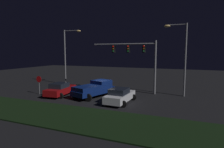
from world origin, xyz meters
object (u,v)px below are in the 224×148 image
object	(u,v)px
pickup_truck	(95,88)
stop_sign	(39,82)
traffic_signal_gantry	(136,54)
car_sedan_far	(120,96)
street_lamp_left	(68,50)
car_sedan	(60,89)
street_lamp_right	(181,51)

from	to	relation	value
pickup_truck	stop_sign	xyz separation A→B (m)	(-6.85, -1.54, 0.56)
pickup_truck	traffic_signal_gantry	world-z (taller)	traffic_signal_gantry
stop_sign	car_sedan_far	bearing A→B (deg)	-0.01
car_sedan_far	street_lamp_left	distance (m)	14.29
pickup_truck	street_lamp_left	xyz separation A→B (m)	(-7.75, 5.85, 4.35)
car_sedan	stop_sign	xyz separation A→B (m)	(-2.77, -0.44, 0.82)
pickup_truck	street_lamp_left	world-z (taller)	street_lamp_left
car_sedan	street_lamp_left	distance (m)	9.10
car_sedan_far	street_lamp_left	size ratio (longest dim) A/B	0.53
traffic_signal_gantry	street_lamp_right	bearing A→B (deg)	0.96
stop_sign	car_sedan	bearing A→B (deg)	9.06
pickup_truck	stop_sign	bearing A→B (deg)	119.49
pickup_truck	car_sedan	distance (m)	4.23
car_sedan	street_lamp_right	world-z (taller)	street_lamp_right
pickup_truck	traffic_signal_gantry	size ratio (longest dim) A/B	0.69
street_lamp_left	stop_sign	xyz separation A→B (m)	(0.90, -7.39, -3.78)
pickup_truck	street_lamp_right	world-z (taller)	street_lamp_right
car_sedan	stop_sign	size ratio (longest dim) A/B	2.05
pickup_truck	street_lamp_left	distance (m)	10.64
car_sedan_far	street_lamp_right	bearing A→B (deg)	-41.91
car_sedan_far	street_lamp_right	world-z (taller)	street_lamp_right
street_lamp_left	street_lamp_right	distance (m)	16.76
street_lamp_right	stop_sign	size ratio (longest dim) A/B	3.74
car_sedan_far	street_lamp_right	distance (m)	8.95
car_sedan_far	traffic_signal_gantry	world-z (taller)	traffic_signal_gantry
traffic_signal_gantry	street_lamp_right	xyz separation A→B (m)	(5.31, 0.09, 0.33)
car_sedan_far	street_lamp_left	xyz separation A→B (m)	(-11.33, 7.39, 4.60)
car_sedan_far	traffic_signal_gantry	xyz separation A→B (m)	(0.02, 5.53, 4.16)
street_lamp_left	street_lamp_right	size ratio (longest dim) A/B	1.02
traffic_signal_gantry	car_sedan	bearing A→B (deg)	-146.50
car_sedan	street_lamp_left	size ratio (longest dim) A/B	0.54
car_sedan	street_lamp_right	distance (m)	14.69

